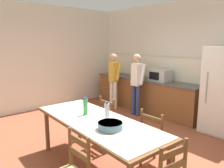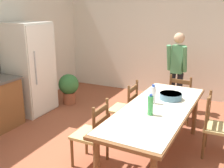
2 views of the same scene
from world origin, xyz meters
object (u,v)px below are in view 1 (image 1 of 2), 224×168
(microwave, at_px, (160,75))
(chair_side_far_left, at_px, (113,121))
(bottle_off_centre, at_px, (107,112))
(person_at_sink, at_px, (114,78))
(serving_bowl, at_px, (110,125))
(bottle_near_centre, at_px, (85,107))
(person_at_counter, at_px, (136,81))
(dining_table, at_px, (96,125))
(paper_bag, at_px, (136,71))
(chair_side_far_right, at_px, (156,140))

(microwave, relative_size, chair_side_far_left, 0.55)
(bottle_off_centre, xyz_separation_m, person_at_sink, (-2.35, 2.21, -0.03))
(microwave, bearing_deg, chair_side_far_left, -76.29)
(serving_bowl, xyz_separation_m, chair_side_far_left, (-0.88, 0.81, -0.39))
(bottle_near_centre, distance_m, person_at_counter, 2.50)
(serving_bowl, bearing_deg, person_at_sink, 137.76)
(microwave, xyz_separation_m, dining_table, (0.99, -2.81, -0.33))
(paper_bag, distance_m, person_at_counter, 0.73)
(chair_side_far_left, distance_m, person_at_counter, 1.83)
(microwave, xyz_separation_m, person_at_counter, (-0.35, -0.52, -0.14))
(dining_table, distance_m, chair_side_far_right, 0.92)
(chair_side_far_right, bearing_deg, bottle_near_centre, 39.22)
(serving_bowl, relative_size, chair_side_far_left, 0.35)
(paper_bag, xyz_separation_m, chair_side_far_right, (2.36, -2.11, -0.62))
(bottle_near_centre, height_order, bottle_off_centre, same)
(microwave, bearing_deg, paper_bag, -179.47)
(dining_table, xyz_separation_m, person_at_sink, (-2.23, 2.31, 0.18))
(paper_bag, bearing_deg, serving_bowl, -52.41)
(person_at_counter, bearing_deg, bottle_off_centre, -146.42)
(chair_side_far_left, bearing_deg, bottle_off_centre, 134.09)
(bottle_near_centre, distance_m, bottle_off_centre, 0.41)
(microwave, height_order, person_at_counter, person_at_counter)
(bottle_near_centre, distance_m, serving_bowl, 0.69)
(paper_bag, distance_m, bottle_off_centre, 3.32)
(microwave, height_order, serving_bowl, microwave)
(microwave, relative_size, person_at_sink, 0.32)
(dining_table, height_order, bottle_near_centre, bottle_near_centre)
(bottle_near_centre, xyz_separation_m, bottle_off_centre, (0.40, 0.09, 0.00))
(dining_table, xyz_separation_m, bottle_near_centre, (-0.28, 0.01, 0.20))
(dining_table, bearing_deg, person_at_counter, 120.24)
(chair_side_far_left, relative_size, chair_side_far_right, 1.00)
(serving_bowl, height_order, person_at_sink, person_at_sink)
(person_at_sink, bearing_deg, bottle_near_centre, -139.68)
(person_at_sink, bearing_deg, person_at_counter, -91.27)
(person_at_counter, bearing_deg, serving_bowl, -143.84)
(dining_table, xyz_separation_m, serving_bowl, (0.40, -0.08, 0.13))
(chair_side_far_right, relative_size, person_at_counter, 0.57)
(paper_bag, bearing_deg, dining_table, -56.97)
(serving_bowl, xyz_separation_m, chair_side_far_right, (0.15, 0.77, -0.39))
(person_at_sink, bearing_deg, serving_bowl, -132.24)
(bottle_off_centre, distance_m, chair_side_far_right, 0.86)
(paper_bag, relative_size, person_at_counter, 0.23)
(dining_table, height_order, chair_side_far_right, chair_side_far_right)
(microwave, relative_size, bottle_off_centre, 1.85)
(serving_bowl, distance_m, chair_side_far_left, 1.26)
(dining_table, bearing_deg, bottle_off_centre, 40.39)
(bottle_off_centre, relative_size, serving_bowl, 0.84)
(microwave, relative_size, paper_bag, 1.39)
(bottle_off_centre, xyz_separation_m, chair_side_far_right, (0.42, 0.59, -0.46))
(dining_table, distance_m, chair_side_far_left, 0.91)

